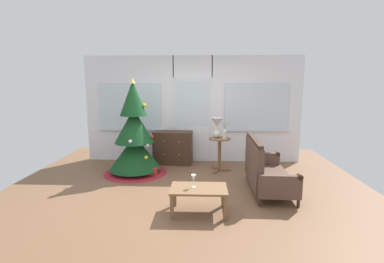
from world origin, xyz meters
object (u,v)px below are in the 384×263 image
(coffee_table, at_px, (199,191))
(table_lamp, at_px, (217,125))
(dresser_cabinet, at_px, (173,148))
(gift_box, at_px, (153,172))
(settee_sofa, at_px, (264,170))
(side_table, at_px, (220,148))
(flower_vase, at_px, (225,133))
(wine_glass, at_px, (194,178))
(christmas_tree, at_px, (135,140))

(coffee_table, bearing_deg, table_lamp, 80.43)
(dresser_cabinet, xyz_separation_m, gift_box, (-0.32, -0.93, -0.30))
(settee_sofa, distance_m, side_table, 1.34)
(side_table, distance_m, flower_vase, 0.35)
(settee_sofa, distance_m, coffee_table, 1.49)
(side_table, bearing_deg, coffee_table, -101.37)
(settee_sofa, bearing_deg, wine_glass, -143.26)
(christmas_tree, xyz_separation_m, settee_sofa, (2.55, -0.90, -0.35))
(side_table, height_order, gift_box, side_table)
(table_lamp, height_order, gift_box, table_lamp)
(settee_sofa, distance_m, gift_box, 2.27)
(christmas_tree, xyz_separation_m, side_table, (1.81, 0.21, -0.21))
(christmas_tree, bearing_deg, dresser_cabinet, 45.61)
(coffee_table, bearing_deg, christmas_tree, 127.33)
(gift_box, bearing_deg, side_table, 15.98)
(flower_vase, xyz_separation_m, wine_glass, (-0.59, -1.97, -0.32))
(side_table, bearing_deg, dresser_cabinet, 153.61)
(table_lamp, bearing_deg, gift_box, -161.78)
(side_table, height_order, wine_glass, side_table)
(christmas_tree, height_order, table_lamp, christmas_tree)
(settee_sofa, bearing_deg, table_lamp, 124.85)
(christmas_tree, height_order, side_table, christmas_tree)
(settee_sofa, relative_size, wine_glass, 7.75)
(side_table, xyz_separation_m, wine_glass, (-0.49, -2.03, 0.01))
(side_table, distance_m, wine_glass, 2.09)
(side_table, xyz_separation_m, flower_vase, (0.10, -0.06, 0.33))
(gift_box, bearing_deg, settee_sofa, -18.35)
(dresser_cabinet, bearing_deg, settee_sofa, -42.12)
(side_table, bearing_deg, settee_sofa, -56.28)
(christmas_tree, xyz_separation_m, coffee_table, (1.40, -1.83, -0.39))
(coffee_table, bearing_deg, settee_sofa, 39.12)
(wine_glass, relative_size, gift_box, 1.12)
(gift_box, bearing_deg, coffee_table, -59.07)
(dresser_cabinet, height_order, settee_sofa, settee_sofa)
(dresser_cabinet, relative_size, wine_glass, 4.74)
(gift_box, bearing_deg, table_lamp, 18.22)
(table_lamp, bearing_deg, wine_glass, -101.73)
(christmas_tree, xyz_separation_m, flower_vase, (1.91, 0.15, 0.13))
(flower_vase, relative_size, wine_glass, 1.79)
(christmas_tree, height_order, wine_glass, christmas_tree)
(dresser_cabinet, relative_size, coffee_table, 1.10)
(settee_sofa, xyz_separation_m, table_lamp, (-0.80, 1.15, 0.64))
(dresser_cabinet, height_order, side_table, dresser_cabinet)
(dresser_cabinet, bearing_deg, gift_box, -108.87)
(flower_vase, height_order, coffee_table, flower_vase)
(settee_sofa, distance_m, flower_vase, 1.32)
(wine_glass, xyz_separation_m, gift_box, (-0.91, 1.63, -0.44))
(settee_sofa, bearing_deg, flower_vase, 121.40)
(flower_vase, distance_m, wine_glass, 2.08)
(christmas_tree, height_order, coffee_table, christmas_tree)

